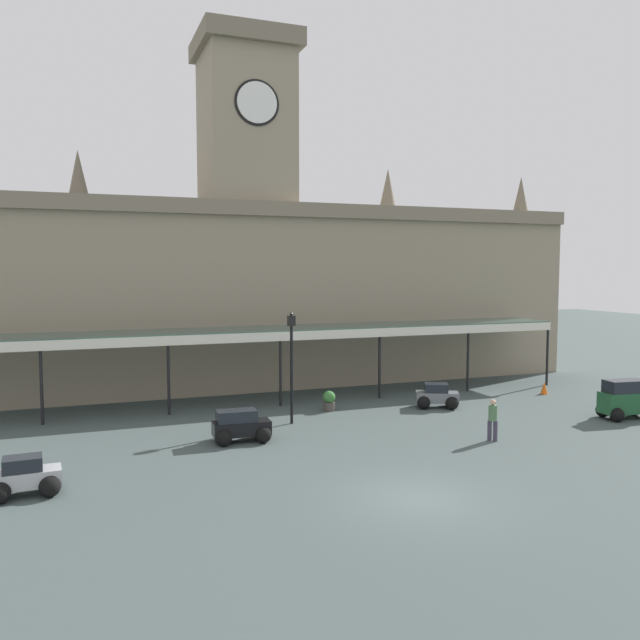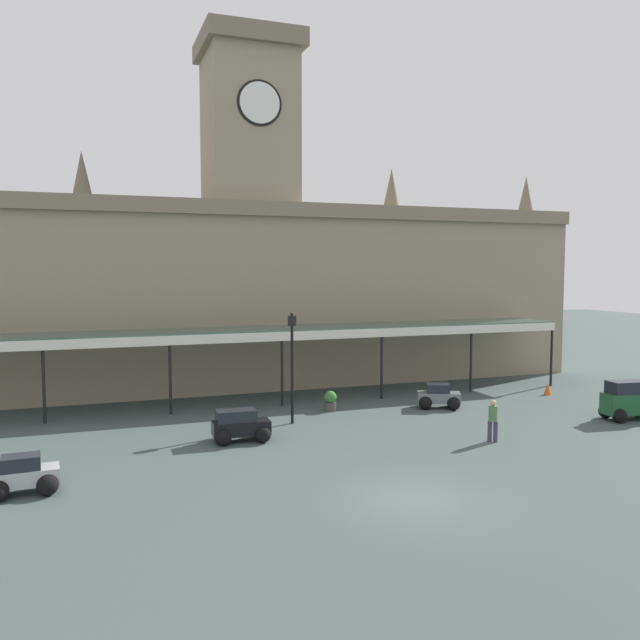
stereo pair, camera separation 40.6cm
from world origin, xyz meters
name	(u,v)px [view 2 (the right image)]	position (x,y,z in m)	size (l,w,h in m)	color
ground_plane	(414,499)	(0.00, 0.00, 0.00)	(140.00, 140.00, 0.00)	#414E4C
station_building	(250,280)	(0.00, 20.23, 6.14)	(40.38, 5.93, 19.90)	gray
entrance_canopy	(275,331)	(0.00, 15.05, 3.62)	(32.75, 3.26, 3.77)	#38564C
car_silver_sedan	(23,478)	(-10.93, 4.39, 0.50)	(2.10, 1.60, 1.19)	#B2B5BA
car_black_estate	(240,427)	(-3.43, 8.00, 0.56)	(2.29, 1.62, 1.27)	black
car_grey_sedan	(439,398)	(7.08, 10.72, 0.50)	(2.24, 2.02, 1.19)	slate
car_green_van	(629,402)	(13.90, 5.65, 0.81)	(2.50, 1.80, 1.77)	#1E512D
pedestrian_crossing_forecourt	(493,419)	(5.90, 4.57, 0.91)	(0.35, 0.34, 1.67)	#3F384C
victorian_lamppost	(292,355)	(-0.62, 10.13, 3.04)	(0.30, 0.30, 4.89)	black
traffic_cone	(548,389)	(14.33, 11.63, 0.33)	(0.40, 0.40, 0.65)	orange
planter_forecourt_centre	(330,401)	(1.86, 11.93, 0.49)	(0.60, 0.60, 0.96)	#47423D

